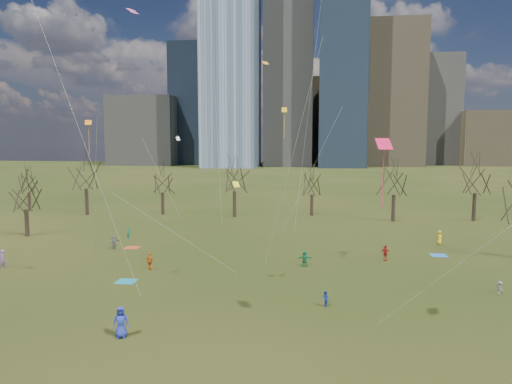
# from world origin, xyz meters

# --- Properties ---
(ground) EXTENTS (500.00, 500.00, 0.00)m
(ground) POSITION_xyz_m (0.00, 0.00, 0.00)
(ground) COLOR black
(ground) RESTS_ON ground
(downtown_skyline) EXTENTS (212.50, 78.00, 118.00)m
(downtown_skyline) POSITION_xyz_m (-2.43, 210.64, 39.01)
(downtown_skyline) COLOR slate
(downtown_skyline) RESTS_ON ground
(bare_tree_row) EXTENTS (113.04, 29.80, 9.50)m
(bare_tree_row) POSITION_xyz_m (-0.09, 37.22, 6.12)
(bare_tree_row) COLOR black
(bare_tree_row) RESTS_ON ground
(blanket_teal) EXTENTS (1.60, 1.50, 0.03)m
(blanket_teal) POSITION_xyz_m (-10.14, 5.64, 0.01)
(blanket_teal) COLOR teal
(blanket_teal) RESTS_ON ground
(blanket_navy) EXTENTS (1.60, 1.50, 0.03)m
(blanket_navy) POSITION_xyz_m (18.19, 18.29, 0.01)
(blanket_navy) COLOR blue
(blanket_navy) RESTS_ON ground
(blanket_crimson) EXTENTS (1.60, 1.50, 0.03)m
(blanket_crimson) POSITION_xyz_m (-14.58, 17.59, 0.01)
(blanket_crimson) COLOR #C24526
(blanket_crimson) RESTS_ON ground
(person_0) EXTENTS (1.06, 0.84, 1.90)m
(person_0) POSITION_xyz_m (-5.90, -4.95, 0.95)
(person_0) COLOR #2532A1
(person_0) RESTS_ON ground
(person_3) EXTENTS (0.58, 0.76, 1.03)m
(person_3) POSITION_xyz_m (19.54, 6.17, 0.52)
(person_3) COLOR slate
(person_3) RESTS_ON ground
(person_4) EXTENTS (1.01, 0.79, 1.60)m
(person_4) POSITION_xyz_m (-9.41, 9.33, 0.80)
(person_4) COLOR orange
(person_4) RESTS_ON ground
(person_5) EXTENTS (1.43, 0.52, 1.52)m
(person_5) POSITION_xyz_m (4.57, 12.24, 0.76)
(person_5) COLOR #1C7F4C
(person_5) RESTS_ON ground
(person_7) EXTENTS (0.51, 0.69, 1.73)m
(person_7) POSITION_xyz_m (-23.16, 8.13, 0.87)
(person_7) COLOR #8854A8
(person_7) RESTS_ON ground
(person_8) EXTENTS (0.62, 0.69, 1.17)m
(person_8) POSITION_xyz_m (6.25, 1.74, 0.59)
(person_8) COLOR #2545A2
(person_8) RESTS_ON ground
(person_10) EXTENTS (0.98, 0.68, 1.54)m
(person_10) POSITION_xyz_m (12.38, 15.42, 0.77)
(person_10) COLOR #AD1D18
(person_10) RESTS_ON ground
(person_11) EXTENTS (0.98, 1.51, 1.56)m
(person_11) POSITION_xyz_m (-16.27, 16.84, 0.78)
(person_11) COLOR slate
(person_11) RESTS_ON ground
(person_12) EXTENTS (0.61, 0.85, 1.62)m
(person_12) POSITION_xyz_m (19.61, 23.63, 0.81)
(person_12) COLOR yellow
(person_12) RESTS_ON ground
(person_13) EXTENTS (0.59, 0.64, 1.47)m
(person_13) POSITION_xyz_m (-16.88, 22.10, 0.74)
(person_13) COLOR #176855
(person_13) RESTS_ON ground
(kites_airborne) EXTENTS (61.55, 44.52, 36.68)m
(kites_airborne) POSITION_xyz_m (3.10, 10.84, 13.44)
(kites_airborne) COLOR orange
(kites_airborne) RESTS_ON ground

